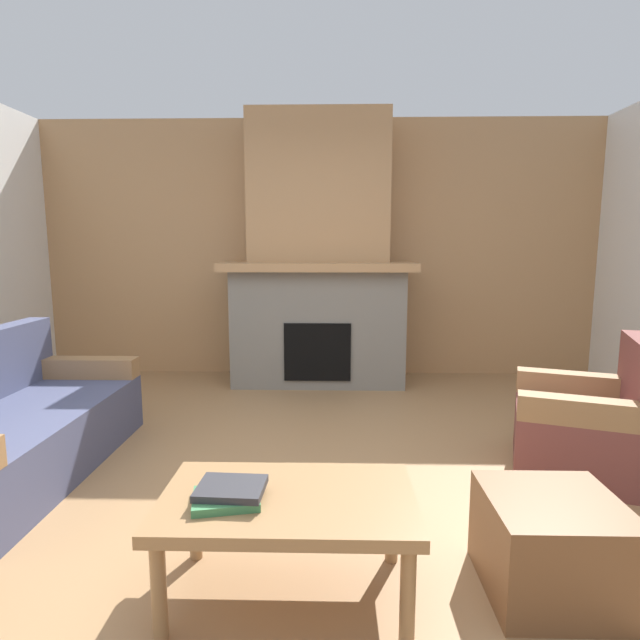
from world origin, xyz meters
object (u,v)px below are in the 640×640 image
Objects in this scene: armchair at (590,426)px; coffee_table at (288,508)px; ottoman at (551,545)px; couch at (9,430)px; fireplace at (318,268)px.

armchair is 0.97× the size of coffee_table.
armchair is at bearing 58.10° from ottoman.
armchair is (3.56, 0.13, 0.01)m from couch.
fireplace is 3.04m from couch.
fireplace is at bearing 51.10° from couch.
couch and armchair have the same top height.
ottoman is (-0.70, -1.13, -0.09)m from armchair.
fireplace is 3.40m from coffee_table.
armchair is (1.73, -2.13, -0.87)m from fireplace.
couch is 3.03m from ottoman.
couch is 1.80× the size of coffee_table.
armchair reaches higher than ottoman.
couch is (-1.82, -2.26, -0.88)m from fireplace.
ottoman is at bearing -19.24° from couch.
armchair is 1.86× the size of ottoman.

